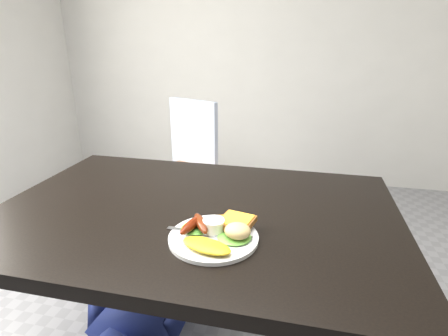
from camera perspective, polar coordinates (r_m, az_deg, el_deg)
name	(u,v)px	position (r m, az deg, el deg)	size (l,w,h in m)	color
room_back_panel	(274,25)	(3.17, 8.09, 22.09)	(4.00, 0.04, 2.70)	silver
dining_table	(195,214)	(1.08, -4.71, -7.50)	(1.20, 0.80, 0.04)	black
dining_chair	(187,175)	(2.17, -6.13, -1.07)	(0.36, 0.36, 0.04)	#AA7257
person	(159,154)	(1.56, -10.51, 2.22)	(0.54, 0.36, 1.51)	navy
plate	(213,238)	(0.90, -1.73, -11.31)	(0.23, 0.23, 0.01)	white
lettuce_left	(197,227)	(0.93, -4.40, -9.65)	(0.09, 0.08, 0.01)	#40941A
lettuce_right	(234,238)	(0.89, 1.72, -11.28)	(0.09, 0.08, 0.01)	green
omelette	(206,246)	(0.84, -2.88, -12.55)	(0.13, 0.06, 0.02)	gold
sausage_a	(191,225)	(0.91, -5.33, -9.20)	(0.03, 0.10, 0.03)	#632B0E
sausage_b	(201,223)	(0.92, -3.82, -8.98)	(0.03, 0.11, 0.03)	maroon
ramekin	(214,226)	(0.91, -1.69, -9.37)	(0.06, 0.06, 0.03)	white
toast_a	(228,224)	(0.94, 0.60, -9.08)	(0.08, 0.08, 0.01)	brown
toast_b	(236,222)	(0.92, 2.04, -8.79)	(0.09, 0.09, 0.01)	brown
potato_salad	(238,231)	(0.87, 2.23, -10.22)	(0.07, 0.06, 0.04)	#D0B78F
fork	(198,232)	(0.91, -4.33, -10.45)	(0.17, 0.01, 0.00)	#ADAFB7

